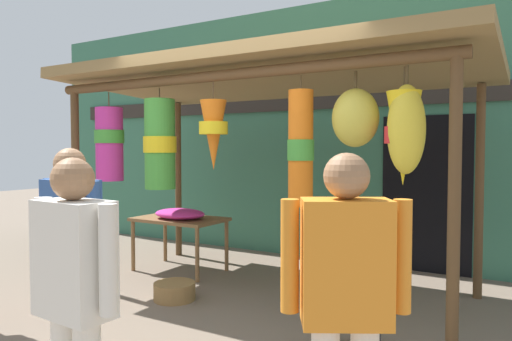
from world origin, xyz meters
TOP-DOWN VIEW (x-y plane):
  - ground_plane at (0.00, 0.00)m, footprint 30.00×30.00m
  - shop_facade at (0.01, 2.76)m, footprint 11.23×0.29m
  - market_stall_canopy at (-0.17, 0.68)m, footprint 4.55×2.32m
  - display_table at (-1.62, 1.09)m, footprint 1.14×0.72m
  - flower_heap_on_table at (-1.55, 1.01)m, footprint 0.70×0.49m
  - folding_chair at (1.11, -0.29)m, footprint 0.40×0.40m
  - wicker_basket_by_table at (-0.90, 0.13)m, footprint 0.43×0.43m
  - vendor_in_orange at (-0.40, -1.53)m, footprint 0.59×0.26m
  - shopper_by_bananas at (1.57, -1.60)m, footprint 0.53×0.39m
  - passerby_at_right at (0.39, -2.13)m, footprint 0.59×0.25m

SIDE VIEW (x-z plane):
  - ground_plane at x=0.00m, z-range 0.00..0.00m
  - wicker_basket_by_table at x=-0.90m, z-range 0.00..0.18m
  - folding_chair at x=1.11m, z-range 0.08..0.92m
  - display_table at x=-1.62m, z-range 0.27..0.96m
  - flower_heap_on_table at x=-1.55m, z-range 0.69..0.82m
  - passerby_at_right at x=0.39m, z-range 0.13..1.66m
  - shopper_by_bananas at x=1.57m, z-range 0.13..1.68m
  - vendor_in_orange at x=-0.40m, z-range 0.14..1.71m
  - shop_facade at x=0.01m, z-range 0.00..3.64m
  - market_stall_canopy at x=-0.17m, z-range 0.90..3.39m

